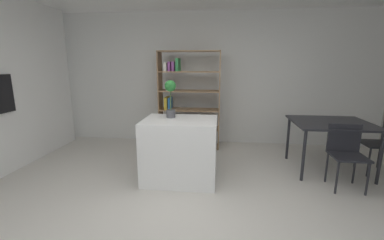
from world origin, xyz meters
The scene contains 8 objects.
ground_plane centered at (0.00, 0.00, 0.00)m, with size 9.95×9.95×0.00m, color beige.
back_partition centered at (0.00, 2.81, 1.35)m, with size 7.23×0.06×2.71m, color silver.
kitchen_island centered at (-0.23, 0.87, 0.45)m, with size 1.03×0.78×0.90m, color white.
potted_plant_on_island centered at (-0.38, 0.99, 1.22)m, with size 0.16×0.16×0.54m.
open_bookshelf centered at (-0.34, 2.39, 0.91)m, with size 1.20×0.37×1.91m.
dining_table centered at (2.04, 1.45, 0.71)m, with size 1.14×1.00×0.79m.
dining_chair_near centered at (2.04, 0.91, 0.52)m, with size 0.44×0.41×0.86m.
dining_chair_window_side centered at (2.83, 1.45, 0.54)m, with size 0.42×0.43×0.89m.
Camera 1 is at (0.34, -2.58, 1.66)m, focal length 23.80 mm.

